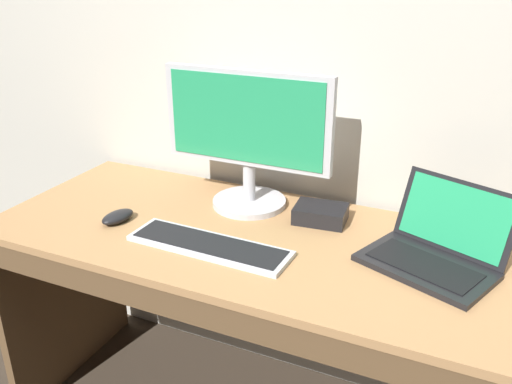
% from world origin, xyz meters
% --- Properties ---
extents(back_wall, '(4.13, 0.04, 2.61)m').
position_xyz_m(back_wall, '(0.00, 0.38, 1.31)').
color(back_wall, beige).
rests_on(back_wall, ground).
extents(desk, '(1.79, 0.68, 0.77)m').
position_xyz_m(desk, '(0.00, -0.02, 0.57)').
color(desk, '#A87A4C').
rests_on(desk, ground).
extents(laptop_black, '(0.41, 0.37, 0.21)m').
position_xyz_m(laptop_black, '(0.43, 0.04, 0.81)').
color(laptop_black, black).
rests_on(laptop_black, desk).
extents(external_monitor, '(0.56, 0.24, 0.45)m').
position_xyz_m(external_monitor, '(-0.18, 0.18, 1.02)').
color(external_monitor, '#B7B7BC').
rests_on(external_monitor, desk).
extents(wired_keyboard, '(0.48, 0.15, 0.02)m').
position_xyz_m(wired_keyboard, '(-0.16, -0.13, 0.78)').
color(wired_keyboard, '#BCBCC1').
rests_on(wired_keyboard, desk).
extents(computer_mouse, '(0.08, 0.12, 0.03)m').
position_xyz_m(computer_mouse, '(-0.51, -0.10, 0.79)').
color(computer_mouse, black).
rests_on(computer_mouse, desk).
extents(external_drive_box, '(0.17, 0.13, 0.05)m').
position_xyz_m(external_drive_box, '(0.07, 0.17, 0.80)').
color(external_drive_box, black).
rests_on(external_drive_box, desk).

